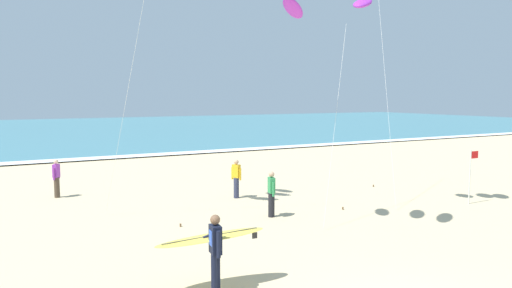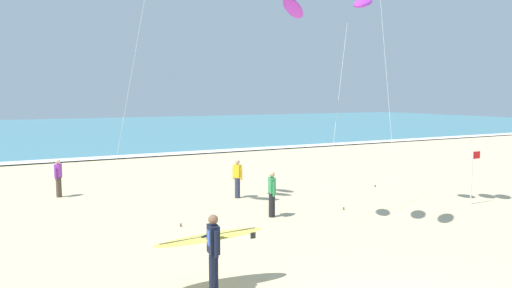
{
  "view_description": "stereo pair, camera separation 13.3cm",
  "coord_description": "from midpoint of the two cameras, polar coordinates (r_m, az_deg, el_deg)",
  "views": [
    {
      "loc": [
        -6.11,
        -5.35,
        4.15
      ],
      "look_at": [
        0.62,
        7.12,
        2.71
      ],
      "focal_mm": 33.03,
      "sensor_mm": 36.0,
      "label": 1
    },
    {
      "loc": [
        -5.99,
        -5.41,
        4.15
      ],
      "look_at": [
        0.62,
        7.12,
        2.71
      ],
      "focal_mm": 33.03,
      "sensor_mm": 36.0,
      "label": 2
    }
  ],
  "objects": [
    {
      "name": "ocean_water",
      "position": [
        62.27,
        -22.2,
        1.6
      ],
      "size": [
        160.0,
        60.0,
        0.08
      ],
      "primitive_type": "cube",
      "color": "teal",
      "rests_on": "ground"
    },
    {
      "name": "shoreline_foam",
      "position": [
        32.95,
        -17.04,
        -1.53
      ],
      "size": [
        160.0,
        1.58,
        0.01
      ],
      "primitive_type": "cube",
      "color": "white",
      "rests_on": "ocean_water"
    },
    {
      "name": "surfer_lead",
      "position": [
        10.26,
        -5.09,
        -11.81
      ],
      "size": [
        2.48,
        1.06,
        1.71
      ],
      "color": "black",
      "rests_on": "ground"
    },
    {
      "name": "kite_arc_amber_far",
      "position": [
        14.67,
        8.87,
        16.67
      ],
      "size": [
        3.61,
        3.3,
        7.31
      ],
      "color": "purple",
      "rests_on": "ground"
    },
    {
      "name": "bystander_yellow_top",
      "position": [
        19.27,
        -2.07,
        -4.18
      ],
      "size": [
        0.3,
        0.46,
        1.59
      ],
      "color": "#2D334C",
      "rests_on": "ground"
    },
    {
      "name": "bystander_green_top",
      "position": [
        16.27,
        2.17,
        -6.04
      ],
      "size": [
        0.24,
        0.49,
        1.59
      ],
      "color": "black",
      "rests_on": "ground"
    },
    {
      "name": "bystander_purple_top",
      "position": [
        21.03,
        -22.64,
        -3.78
      ],
      "size": [
        0.32,
        0.43,
        1.59
      ],
      "color": "#4C3D2D",
      "rests_on": "ground"
    },
    {
      "name": "lifeguard_flag",
      "position": [
        19.96,
        24.95,
        -3.05
      ],
      "size": [
        0.45,
        0.05,
        2.1
      ],
      "color": "silver",
      "rests_on": "ground"
    }
  ]
}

